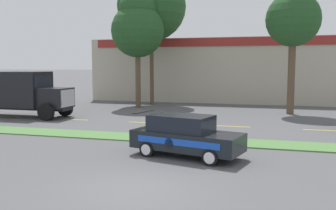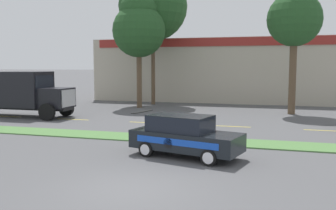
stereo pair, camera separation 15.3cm
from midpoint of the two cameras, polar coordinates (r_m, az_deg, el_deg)
name	(u,v)px [view 1 (the left image)]	position (r m, az deg, el deg)	size (l,w,h in m)	color
ground_plane	(132,189)	(11.55, -5.90, -12.62)	(600.00, 600.00, 0.00)	#515154
grass_verge	(187,140)	(18.56, 2.75, -5.35)	(120.00, 1.94, 0.06)	#517F42
centre_line_2	(6,117)	(29.65, -23.64, -1.62)	(2.40, 0.14, 0.01)	yellow
centre_line_3	(72,119)	(26.57, -14.58, -2.14)	(2.40, 0.14, 0.01)	yellow
centre_line_4	(146,123)	(24.32, -3.50, -2.70)	(2.40, 0.14, 0.01)	yellow
centre_line_5	(230,126)	(23.14, 9.25, -3.21)	(2.40, 0.14, 0.01)	yellow
centre_line_6	(325,130)	(23.18, 22.66, -3.59)	(2.40, 0.14, 0.01)	yellow
dump_truck_lead	(9,93)	(29.52, -23.16, 1.64)	(12.16, 2.73, 3.64)	black
rally_car	(185,136)	(15.22, 2.35, -4.67)	(4.77, 2.79, 1.72)	black
store_building_backdrop	(243,70)	(42.20, 11.27, 5.24)	(30.56, 12.10, 6.39)	#BCB29E
tree_behind_left	(138,26)	(33.12, -4.80, 11.95)	(4.59, 4.59, 10.13)	brown
tree_behind_centre	(293,15)	(30.15, 18.42, 12.92)	(4.06, 4.06, 10.18)	brown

